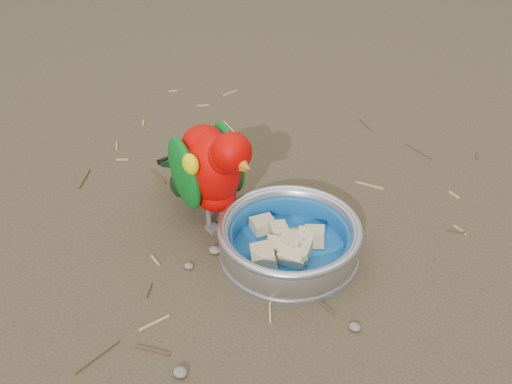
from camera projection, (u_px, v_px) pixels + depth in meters
The scene contains 6 objects.
ground at pixel (271, 235), 0.93m from camera, with size 60.00×60.00×0.00m, color #443625.
food_bowl at pixel (289, 252), 0.88m from camera, with size 0.22×0.22×0.02m, color #B2B2BA.
bowl_wall at pixel (289, 237), 0.87m from camera, with size 0.22×0.22×0.04m, color #B2B2BA, non-canonical shape.
fruit_wedges at pixel (289, 241), 0.87m from camera, with size 0.13×0.13×0.03m, color tan, non-canonical shape.
lory_parrot at pixel (212, 176), 0.90m from camera, with size 0.11×0.23×0.19m, color #C60200, non-canonical shape.
ground_debris at pixel (277, 219), 0.96m from camera, with size 0.90×0.80×0.01m, color #AB8C4D, non-canonical shape.
Camera 1 is at (0.31, -0.65, 0.59)m, focal length 40.00 mm.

